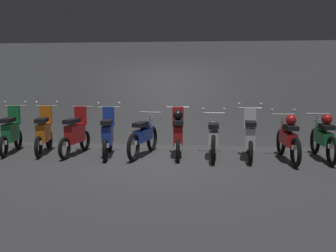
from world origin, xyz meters
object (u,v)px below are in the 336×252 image
at_px(motorbike_slot_3, 108,135).
at_px(motorbike_slot_2, 76,134).
at_px(motorbike_slot_1, 44,132).
at_px(motorbike_slot_6, 213,137).
at_px(motorbike_slot_0, 11,132).
at_px(motorbike_slot_9, 323,137).
at_px(motorbike_slot_4, 144,136).
at_px(motorbike_slot_7, 250,136).
at_px(motorbike_slot_5, 178,133).
at_px(motorbike_slot_8, 288,138).

bearing_deg(motorbike_slot_3, motorbike_slot_2, 172.68).
distance_m(motorbike_slot_1, motorbike_slot_6, 4.22).
xyz_separation_m(motorbike_slot_0, motorbike_slot_9, (7.59, -0.05, -0.00)).
xyz_separation_m(motorbike_slot_1, motorbike_slot_6, (4.22, -0.13, -0.04)).
distance_m(motorbike_slot_4, motorbike_slot_6, 1.68).
relative_size(motorbike_slot_0, motorbike_slot_7, 0.99).
height_order(motorbike_slot_3, motorbike_slot_5, motorbike_slot_3).
bearing_deg(motorbike_slot_9, motorbike_slot_3, -178.67).
relative_size(motorbike_slot_2, motorbike_slot_9, 0.86).
bearing_deg(motorbike_slot_7, motorbike_slot_6, 176.45).
bearing_deg(motorbike_slot_2, motorbike_slot_1, 173.46).
xyz_separation_m(motorbike_slot_6, motorbike_slot_7, (0.85, -0.05, 0.04)).
relative_size(motorbike_slot_4, motorbike_slot_9, 0.99).
bearing_deg(motorbike_slot_8, motorbike_slot_9, 14.56).
relative_size(motorbike_slot_3, motorbike_slot_9, 0.86).
distance_m(motorbike_slot_2, motorbike_slot_6, 3.37).
distance_m(motorbike_slot_7, motorbike_slot_8, 0.85).
relative_size(motorbike_slot_0, motorbike_slot_3, 1.00).
relative_size(motorbike_slot_3, motorbike_slot_6, 0.86).
relative_size(motorbike_slot_2, motorbike_slot_4, 0.87).
bearing_deg(motorbike_slot_3, motorbike_slot_7, 0.42).
distance_m(motorbike_slot_7, motorbike_slot_9, 1.68).
bearing_deg(motorbike_slot_9, motorbike_slot_4, 179.69).
bearing_deg(motorbike_slot_8, motorbike_slot_5, 174.94).
relative_size(motorbike_slot_4, motorbike_slot_5, 1.15).
bearing_deg(motorbike_slot_6, motorbike_slot_1, 178.27).
distance_m(motorbike_slot_5, motorbike_slot_6, 0.85).
bearing_deg(motorbike_slot_9, motorbike_slot_6, -179.10).
bearing_deg(motorbike_slot_7, motorbike_slot_2, 178.89).
bearing_deg(motorbike_slot_2, motorbike_slot_8, -2.37).
bearing_deg(motorbike_slot_8, motorbike_slot_1, 177.03).
height_order(motorbike_slot_2, motorbike_slot_9, motorbike_slot_2).
xyz_separation_m(motorbike_slot_2, motorbike_slot_6, (3.37, -0.03, -0.03)).
height_order(motorbike_slot_2, motorbike_slot_8, motorbike_slot_2).
bearing_deg(motorbike_slot_4, motorbike_slot_0, 179.57).
distance_m(motorbike_slot_0, motorbike_slot_3, 2.53).
height_order(motorbike_slot_6, motorbike_slot_7, motorbike_slot_7).
bearing_deg(motorbike_slot_0, motorbike_slot_2, -1.98).
relative_size(motorbike_slot_4, motorbike_slot_7, 1.15).
height_order(motorbike_slot_0, motorbike_slot_7, same).
xyz_separation_m(motorbike_slot_7, motorbike_slot_8, (0.84, -0.13, 0.00)).
height_order(motorbike_slot_6, motorbike_slot_8, same).
bearing_deg(motorbike_slot_1, motorbike_slot_8, -2.97).
bearing_deg(motorbike_slot_8, motorbike_slot_6, 173.93).
bearing_deg(motorbike_slot_5, motorbike_slot_2, -179.65).
height_order(motorbike_slot_2, motorbike_slot_7, motorbike_slot_7).
height_order(motorbike_slot_3, motorbike_slot_6, motorbike_slot_3).
relative_size(motorbike_slot_4, motorbike_slot_8, 0.99).
xyz_separation_m(motorbike_slot_5, motorbike_slot_9, (3.37, -0.01, -0.04)).
bearing_deg(motorbike_slot_3, motorbike_slot_8, -1.38).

